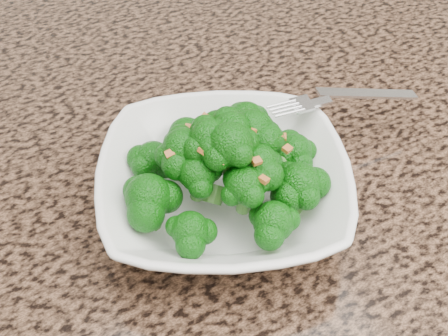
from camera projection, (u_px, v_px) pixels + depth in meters
granite_counter at (280, 130)px, 0.62m from camera, size 1.64×1.04×0.03m
bowl at (224, 187)px, 0.50m from camera, size 0.29×0.29×0.05m
broccoli_pile at (224, 134)px, 0.45m from camera, size 0.19×0.19×0.07m
garlic_topping at (224, 97)px, 0.43m from camera, size 0.12×0.12×0.01m
fork at (323, 101)px, 0.53m from camera, size 0.18×0.07×0.01m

